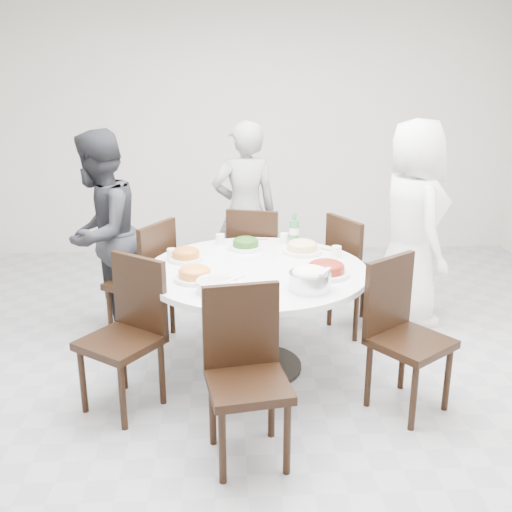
{
  "coord_description": "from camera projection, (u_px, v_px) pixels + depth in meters",
  "views": [
    {
      "loc": [
        -0.26,
        -3.64,
        2.07
      ],
      "look_at": [
        -0.05,
        0.22,
        0.82
      ],
      "focal_mm": 42.0,
      "sensor_mm": 36.0,
      "label": 1
    }
  ],
  "objects": [
    {
      "name": "floor",
      "position": [
        265.0,
        379.0,
        4.11
      ],
      "size": [
        6.0,
        6.0,
        0.01
      ],
      "primitive_type": "cube",
      "color": "#A2A2A7",
      "rests_on": "ground"
    },
    {
      "name": "wall_back",
      "position": [
        247.0,
        127.0,
        6.53
      ],
      "size": [
        6.0,
        0.01,
        2.8
      ],
      "primitive_type": "cube",
      "color": "silver",
      "rests_on": "ground"
    },
    {
      "name": "dining_table",
      "position": [
        256.0,
        319.0,
        4.15
      ],
      "size": [
        1.5,
        1.5,
        0.75
      ],
      "primitive_type": "cylinder",
      "color": "white",
      "rests_on": "floor"
    },
    {
      "name": "chair_ne",
      "position": [
        361.0,
        273.0,
        4.75
      ],
      "size": [
        0.56,
        0.56,
        0.95
      ],
      "primitive_type": "cube",
      "rotation": [
        0.0,
        0.0,
        2.03
      ],
      "color": "black",
      "rests_on": "floor"
    },
    {
      "name": "chair_n",
      "position": [
        257.0,
        260.0,
        5.08
      ],
      "size": [
        0.51,
        0.51,
        0.95
      ],
      "primitive_type": "cube",
      "rotation": [
        0.0,
        0.0,
        2.88
      ],
      "color": "black",
      "rests_on": "floor"
    },
    {
      "name": "chair_nw",
      "position": [
        140.0,
        280.0,
        4.6
      ],
      "size": [
        0.58,
        0.58,
        0.95
      ],
      "primitive_type": "cube",
      "rotation": [
        0.0,
        0.0,
        4.17
      ],
      "color": "black",
      "rests_on": "floor"
    },
    {
      "name": "chair_sw",
      "position": [
        120.0,
        339.0,
        3.63
      ],
      "size": [
        0.59,
        0.59,
        0.95
      ],
      "primitive_type": "cube",
      "rotation": [
        0.0,
        0.0,
        5.65
      ],
      "color": "black",
      "rests_on": "floor"
    },
    {
      "name": "chair_s",
      "position": [
        248.0,
        381.0,
        3.15
      ],
      "size": [
        0.48,
        0.48,
        0.95
      ],
      "primitive_type": "cube",
      "rotation": [
        0.0,
        0.0,
        6.45
      ],
      "color": "black",
      "rests_on": "floor"
    },
    {
      "name": "chair_se",
      "position": [
        411.0,
        339.0,
        3.63
      ],
      "size": [
        0.59,
        0.59,
        0.95
      ],
      "primitive_type": "cube",
      "rotation": [
        0.0,
        0.0,
        6.92
      ],
      "color": "black",
      "rests_on": "floor"
    },
    {
      "name": "diner_right",
      "position": [
        412.0,
        224.0,
        4.8
      ],
      "size": [
        0.64,
        0.88,
        1.67
      ],
      "primitive_type": "imported",
      "rotation": [
        0.0,
        0.0,
        1.71
      ],
      "color": "white",
      "rests_on": "floor"
    },
    {
      "name": "diner_middle",
      "position": [
        245.0,
        211.0,
        5.35
      ],
      "size": [
        0.65,
        0.49,
        1.61
      ],
      "primitive_type": "imported",
      "rotation": [
        0.0,
        0.0,
        3.33
      ],
      "color": "black",
      "rests_on": "floor"
    },
    {
      "name": "diner_left",
      "position": [
        101.0,
        235.0,
        4.63
      ],
      "size": [
        0.79,
        0.91,
        1.61
      ],
      "primitive_type": "imported",
      "rotation": [
        0.0,
        0.0,
        4.45
      ],
      "color": "#222327",
      "rests_on": "floor"
    },
    {
      "name": "dish_greens",
      "position": [
        246.0,
        245.0,
        4.43
      ],
      "size": [
        0.24,
        0.24,
        0.06
      ],
      "primitive_type": "cylinder",
      "color": "white",
      "rests_on": "dining_table"
    },
    {
      "name": "dish_pale",
      "position": [
        302.0,
        248.0,
        4.35
      ],
      "size": [
        0.28,
        0.28,
        0.08
      ],
      "primitive_type": "cylinder",
      "color": "white",
      "rests_on": "dining_table"
    },
    {
      "name": "dish_orange",
      "position": [
        186.0,
        256.0,
        4.18
      ],
      "size": [
        0.24,
        0.24,
        0.07
      ],
      "primitive_type": "cylinder",
      "color": "white",
      "rests_on": "dining_table"
    },
    {
      "name": "dish_redbrown",
      "position": [
        326.0,
        270.0,
        3.89
      ],
      "size": [
        0.31,
        0.31,
        0.08
      ],
      "primitive_type": "cylinder",
      "color": "white",
      "rests_on": "dining_table"
    },
    {
      "name": "dish_tofu",
      "position": [
        195.0,
        275.0,
        3.8
      ],
      "size": [
        0.26,
        0.26,
        0.07
      ],
      "primitive_type": "cylinder",
      "color": "white",
      "rests_on": "dining_table"
    },
    {
      "name": "rice_bowl",
      "position": [
        310.0,
        281.0,
        3.64
      ],
      "size": [
        0.26,
        0.26,
        0.11
      ],
      "primitive_type": "cylinder",
      "color": "silver",
      "rests_on": "dining_table"
    },
    {
      "name": "soup_bowl",
      "position": [
        217.0,
        286.0,
        3.61
      ],
      "size": [
        0.25,
        0.25,
        0.08
      ],
      "primitive_type": "cylinder",
      "color": "white",
      "rests_on": "dining_table"
    },
    {
      "name": "beverage_bottle",
      "position": [
        294.0,
        229.0,
        4.52
      ],
      "size": [
        0.07,
        0.07,
        0.25
      ],
      "primitive_type": "cylinder",
      "color": "#307A42",
      "rests_on": "dining_table"
    },
    {
      "name": "tea_cups",
      "position": [
        253.0,
        236.0,
        4.64
      ],
      "size": [
        0.07,
        0.07,
        0.08
      ],
      "primitive_type": "cylinder",
      "color": "white",
      "rests_on": "dining_table"
    },
    {
      "name": "chopsticks",
      "position": [
        248.0,
        241.0,
        4.64
      ],
      "size": [
        0.24,
        0.04,
        0.01
      ],
      "primitive_type": null,
      "color": "tan",
      "rests_on": "dining_table"
    }
  ]
}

